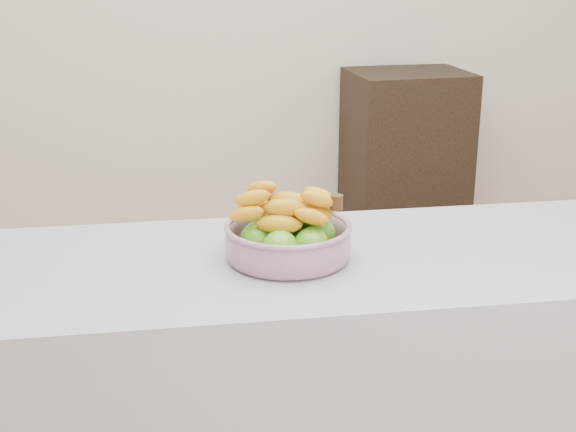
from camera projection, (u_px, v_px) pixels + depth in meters
name	position (u px, v px, depth m)	size (l,w,h in m)	color
counter	(346.00, 427.00, 1.94)	(2.00, 0.60, 0.90)	#A3A2AB
cabinet	(404.00, 172.00, 3.94)	(0.55, 0.44, 0.99)	black
fruit_bowl	(288.00, 237.00, 1.76)	(0.28, 0.28, 0.16)	#A1AAC1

